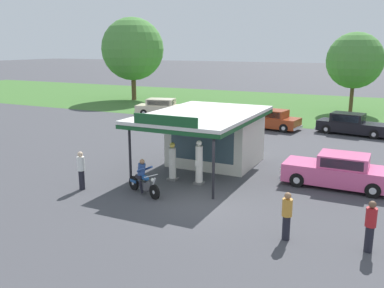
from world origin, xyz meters
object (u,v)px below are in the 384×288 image
gas_pump_offside (199,164)px  bystander_admiring_sedan (81,169)px  parked_car_back_row_centre_right (165,108)px  parked_car_back_row_centre_left (270,120)px  gas_pump_nearside (173,163)px  bystander_standing_back_lot (370,225)px  featured_classic_sedan (338,172)px  motorcycle_with_rider (143,180)px  bystander_strolling_foreground (287,215)px  parked_car_second_row_spare (352,125)px

gas_pump_offside → bystander_admiring_sedan: bearing=-145.8°
parked_car_back_row_centre_right → parked_car_back_row_centre_left: parked_car_back_row_centre_right is taller
gas_pump_nearside → bystander_standing_back_lot: (9.00, -3.71, 0.05)m
parked_car_back_row_centre_right → bystander_standing_back_lot: size_ratio=3.44×
featured_classic_sedan → bystander_standing_back_lot: size_ratio=2.94×
motorcycle_with_rider → featured_classic_sedan: (7.48, 4.74, 0.07)m
bystander_standing_back_lot → bystander_strolling_foreground: bystander_standing_back_lot is taller
gas_pump_offside → parked_car_second_row_spare: 16.04m
gas_pump_nearside → bystander_standing_back_lot: bearing=-22.4°
featured_classic_sedan → bystander_strolling_foreground: bystander_strolling_foreground is taller
gas_pump_offside → motorcycle_with_rider: (-1.59, -2.33, -0.31)m
bystander_strolling_foreground → bystander_admiring_sedan: bystander_admiring_sedan is taller
parked_car_back_row_centre_left → bystander_admiring_sedan: 18.01m
parked_car_second_row_spare → bystander_strolling_foreground: size_ratio=3.17×
motorcycle_with_rider → parked_car_second_row_spare: (6.87, 17.48, 0.05)m
featured_classic_sedan → parked_car_second_row_spare: (-0.62, 12.74, -0.02)m
bystander_standing_back_lot → bystander_strolling_foreground: size_ratio=1.02×
featured_classic_sedan → parked_car_back_row_centre_right: featured_classic_sedan is taller
gas_pump_nearside → parked_car_back_row_centre_right: size_ratio=0.32×
featured_classic_sedan → parked_car_back_row_centre_left: size_ratio=0.98×
bystander_standing_back_lot → parked_car_back_row_centre_left: bearing=114.4°
gas_pump_nearside → parked_car_back_row_centre_left: (0.70, 14.62, -0.16)m
gas_pump_offside → featured_classic_sedan: bearing=22.2°
gas_pump_nearside → parked_car_second_row_spare: gas_pump_nearside is taller
gas_pump_nearside → bystander_standing_back_lot: 9.73m
gas_pump_nearside → featured_classic_sedan: bearing=18.2°
gas_pump_offside → parked_car_second_row_spare: gas_pump_offside is taller
gas_pump_nearside → gas_pump_offside: 1.41m
gas_pump_nearside → motorcycle_with_rider: size_ratio=0.90×
gas_pump_nearside → parked_car_back_row_centre_right: 19.17m
featured_classic_sedan → motorcycle_with_rider: bearing=-147.7°
motorcycle_with_rider → bystander_standing_back_lot: (9.18, -1.37, 0.24)m
bystander_admiring_sedan → parked_car_back_row_centre_left: bearing=78.1°
featured_classic_sedan → gas_pump_nearside: bearing=-161.8°
parked_car_back_row_centre_right → bystander_admiring_sedan: bystander_admiring_sedan is taller
bystander_strolling_foreground → bystander_admiring_sedan: size_ratio=0.94×
gas_pump_offside → parked_car_back_row_centre_left: bearing=92.7°
gas_pump_nearside → bystander_strolling_foreground: size_ratio=1.12×
featured_classic_sedan → parked_car_back_row_centre_left: bearing=118.4°
gas_pump_nearside → bystander_admiring_sedan: gas_pump_nearside is taller
bystander_standing_back_lot → parked_car_back_row_centre_right: bearing=132.9°
parked_car_back_row_centre_right → bystander_standing_back_lot: bystander_standing_back_lot is taller
gas_pump_nearside → gas_pump_offside: (1.40, 0.00, 0.12)m
bystander_strolling_foreground → bystander_admiring_sedan: (-9.48, 0.99, 0.06)m
motorcycle_with_rider → bystander_admiring_sedan: size_ratio=1.18×
gas_pump_nearside → parked_car_back_row_centre_left: bearing=87.2°
gas_pump_offside → bystander_strolling_foreground: (5.05, -3.99, -0.09)m
parked_car_second_row_spare → featured_classic_sedan: bearing=-87.2°
gas_pump_nearside → parked_car_back_row_centre_right: gas_pump_nearside is taller
gas_pump_offside → bystander_standing_back_lot: (7.59, -3.71, -0.07)m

